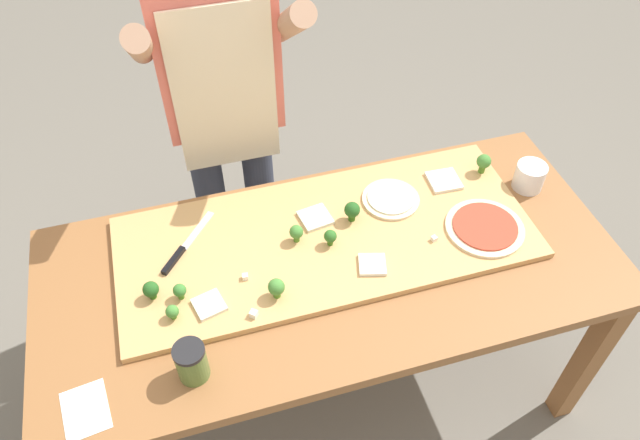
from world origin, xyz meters
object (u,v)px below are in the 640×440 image
at_px(pizza_whole_cheese_artichoke, 391,199).
at_px(prep_table, 331,283).
at_px(flour_cup, 529,178).
at_px(pizza_slice_far_right, 316,217).
at_px(pizza_slice_near_left, 372,265).
at_px(broccoli_floret_front_left, 151,290).
at_px(chefs_knife, 182,250).
at_px(pizza_slice_center, 444,181).
at_px(broccoli_floret_front_mid, 484,162).
at_px(cook_center, 223,98).
at_px(cheese_crumble_a, 434,239).
at_px(broccoli_floret_back_right, 296,232).
at_px(broccoli_floret_center_right, 180,291).
at_px(pizza_whole_tomato_red, 485,227).
at_px(pizza_slice_far_left, 209,305).
at_px(broccoli_floret_front_right, 172,312).
at_px(broccoli_floret_back_mid, 352,210).
at_px(broccoli_floret_center_left, 276,287).
at_px(recipe_note, 86,410).
at_px(cheese_crumble_c, 245,277).
at_px(cheese_crumble_b, 254,314).
at_px(broccoli_floret_back_left, 330,237).
at_px(sauce_jar, 192,362).

bearing_deg(pizza_whole_cheese_artichoke, prep_table, -145.19).
bearing_deg(flour_cup, pizza_slice_far_right, 177.05).
bearing_deg(pizza_slice_near_left, broccoli_floret_front_left, 173.70).
distance_m(chefs_knife, pizza_slice_center, 0.91).
height_order(broccoli_floret_front_mid, cook_center, cook_center).
distance_m(pizza_slice_near_left, cheese_crumble_a, 0.23).
bearing_deg(broccoli_floret_back_right, broccoli_floret_center_right, -162.65).
xyz_separation_m(pizza_whole_tomato_red, broccoli_floret_back_right, (-0.59, 0.12, 0.03)).
bearing_deg(pizza_slice_far_left, broccoli_floret_front_right, -174.45).
bearing_deg(pizza_slice_near_left, prep_table, 150.94).
relative_size(pizza_whole_cheese_artichoke, broccoli_floret_back_mid, 2.67).
xyz_separation_m(broccoli_floret_center_right, cheese_crumble_a, (0.79, -0.00, -0.03)).
height_order(broccoli_floret_back_mid, broccoli_floret_center_left, broccoli_floret_back_mid).
bearing_deg(pizza_slice_far_left, broccoli_floret_center_left, -5.84).
height_order(broccoli_floret_front_mid, recipe_note, broccoli_floret_front_mid).
relative_size(chefs_knife, broccoli_floret_back_mid, 3.17).
bearing_deg(broccoli_floret_front_right, cheese_crumble_a, 4.05).
distance_m(pizza_slice_center, cheese_crumble_c, 0.77).
distance_m(pizza_whole_cheese_artichoke, pizza_slice_far_right, 0.26).
height_order(pizza_whole_cheese_artichoke, recipe_note, pizza_whole_cheese_artichoke).
distance_m(broccoli_floret_front_right, broccoli_floret_center_right, 0.07).
xyz_separation_m(broccoli_floret_front_right, cheese_crumble_b, (0.22, -0.06, -0.02)).
relative_size(broccoli_floret_center_right, cheese_crumble_b, 2.74).
bearing_deg(pizza_slice_far_right, flour_cup, -2.95).
relative_size(prep_table, pizza_slice_far_left, 21.73).
bearing_deg(pizza_slice_far_left, recipe_note, -149.08).
height_order(broccoli_floret_back_mid, cheese_crumble_b, broccoli_floret_back_mid).
distance_m(pizza_slice_near_left, broccoli_floret_back_mid, 0.20).
relative_size(prep_table, broccoli_floret_back_left, 30.92).
xyz_separation_m(pizza_slice_far_left, cheese_crumble_c, (0.12, 0.07, 0.00)).
bearing_deg(sauce_jar, broccoli_floret_back_mid, 34.63).
xyz_separation_m(pizza_whole_tomato_red, pizza_whole_cheese_artichoke, (-0.24, 0.21, 0.00)).
distance_m(broccoli_floret_front_left, broccoli_floret_back_left, 0.56).
distance_m(broccoli_floret_back_right, sauce_jar, 0.52).
height_order(pizza_whole_cheese_artichoke, broccoli_floret_front_mid, broccoli_floret_front_mid).
distance_m(broccoli_floret_front_mid, cheese_crumble_c, 0.92).
relative_size(pizza_whole_tomato_red, pizza_slice_far_left, 3.05).
bearing_deg(broccoli_floret_back_right, cheese_crumble_b, -128.39).
xyz_separation_m(broccoli_floret_back_mid, broccoli_floret_center_left, (-0.30, -0.23, -0.00)).
bearing_deg(broccoli_floret_back_right, sauce_jar, -136.45).
bearing_deg(pizza_slice_far_right, broccoli_floret_front_left, -163.12).
bearing_deg(cheese_crumble_a, recipe_note, -166.31).
height_order(broccoli_floret_front_right, cook_center, cook_center).
bearing_deg(broccoli_floret_back_mid, broccoli_floret_front_left, -168.84).
xyz_separation_m(prep_table, broccoli_floret_center_left, (-0.19, -0.09, 0.16)).
height_order(pizza_whole_tomato_red, cheese_crumble_a, same).
bearing_deg(cheese_crumble_c, chefs_knife, 136.19).
xyz_separation_m(pizza_whole_cheese_artichoke, cheese_crumble_c, (-0.53, -0.19, 0.00)).
bearing_deg(recipe_note, cheese_crumble_c, 30.34).
relative_size(broccoli_floret_front_left, broccoli_floret_back_left, 1.05).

